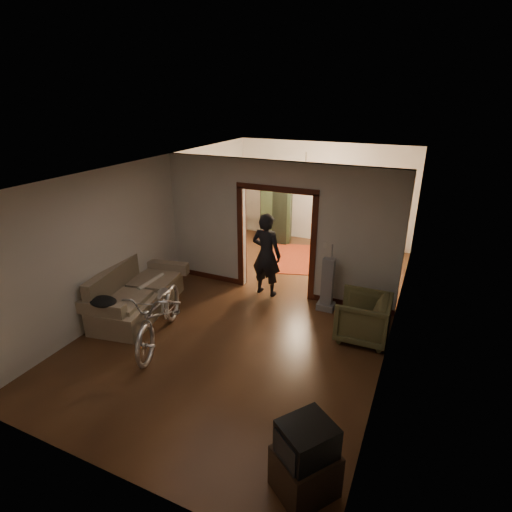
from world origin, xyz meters
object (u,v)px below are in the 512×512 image
Objects in this scene: sofa at (137,289)px; bicycle at (160,312)px; desk at (360,239)px; armchair at (363,318)px; person at (266,255)px; locker at (277,213)px.

bicycle reaches higher than sofa.
desk is (2.31, 5.65, -0.19)m from bicycle.
armchair is (3.15, 1.50, -0.14)m from bicycle.
person is 1.07× the size of locker.
bicycle is (1.01, -0.62, 0.06)m from sofa.
desk is (2.37, 0.15, -0.48)m from locker.
sofa is 4.25m from armchair.
sofa is at bearing 130.23° from bicycle.
desk is (3.32, 5.03, -0.13)m from sofa.
locker is at bearing -179.89° from desk.
bicycle is 1.24× the size of locker.
armchair is at bearing 1.58° from sofa.
person reaches higher than armchair.
sofa is 1.19× the size of person.
armchair is (4.16, 0.88, -0.08)m from sofa.
locker reaches higher than bicycle.
desk is at bearing -107.25° from person.
armchair is at bearing 163.58° from person.
bicycle is 1.16× the size of person.
person is 3.60m from desk.
locker is (-3.20, 4.00, 0.43)m from armchair.
locker is at bearing 68.58° from sofa.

